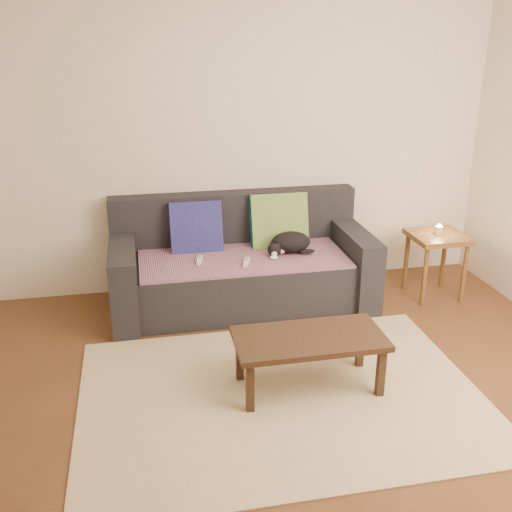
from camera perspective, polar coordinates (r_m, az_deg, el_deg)
The scene contains 13 objects.
ground at distance 3.76m, azimuth 2.99°, elevation -14.47°, with size 4.50×4.50×0.00m, color brown.
back_wall at distance 5.10m, azimuth -2.38°, elevation 11.06°, with size 4.50×0.04×2.60m, color beige.
sofa at distance 4.96m, azimuth -1.42°, elevation -1.13°, with size 2.10×0.94×0.87m.
throw_blanket at distance 4.83m, azimuth -1.24°, elevation -0.21°, with size 1.66×0.74×0.02m, color #502D55.
cushion_navy at distance 4.96m, azimuth -5.72°, elevation 2.73°, with size 0.43×0.11×0.43m, color #12194E.
cushion_green at distance 5.08m, azimuth 2.19°, elevation 3.23°, with size 0.48×0.12×0.48m, color #0D5652.
cat at distance 4.91m, azimuth 3.21°, elevation 1.25°, with size 0.40×0.29×0.17m.
wii_remote_a at distance 4.74m, azimuth -5.39°, elevation -0.40°, with size 0.15×0.04×0.03m, color white.
wii_remote_b at distance 4.68m, azimuth -0.91°, elevation -0.60°, with size 0.15×0.04×0.03m, color white.
side_table at distance 5.27m, azimuth 16.86°, elevation 1.00°, with size 0.44×0.44×0.56m.
candle at distance 5.22m, azimuth 17.01°, elevation 2.39°, with size 0.06×0.06×0.09m.
rug at distance 3.87m, azimuth 2.43°, elevation -13.14°, with size 2.50×1.80×0.01m, color tan.
coffee_table at distance 3.80m, azimuth 5.10°, elevation -8.24°, with size 0.94×0.47×0.38m.
Camera 1 is at (-0.79, -2.96, 2.18)m, focal length 42.00 mm.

